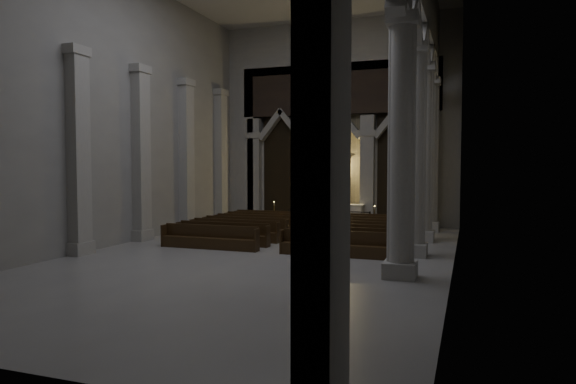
% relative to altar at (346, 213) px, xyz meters
% --- Properties ---
extents(room, '(24.00, 24.10, 12.00)m').
position_rel_altar_xyz_m(room, '(-0.69, -10.94, 6.93)').
color(room, gray).
rests_on(room, ground).
extents(sanctuary_wall, '(14.00, 0.77, 12.00)m').
position_rel_altar_xyz_m(sanctuary_wall, '(-0.69, 0.59, 5.94)').
color(sanctuary_wall, '#A9A69D').
rests_on(sanctuary_wall, ground).
extents(right_arcade, '(1.00, 24.00, 12.00)m').
position_rel_altar_xyz_m(right_arcade, '(4.81, -9.61, 7.15)').
color(right_arcade, '#A9A69D').
rests_on(right_arcade, ground).
extents(left_pilasters, '(0.60, 13.00, 8.03)m').
position_rel_altar_xyz_m(left_pilasters, '(-7.44, -7.44, 3.24)').
color(left_pilasters, '#A9A69D').
rests_on(left_pilasters, ground).
extents(sanctuary_step, '(8.50, 2.60, 0.15)m').
position_rel_altar_xyz_m(sanctuary_step, '(-0.69, -0.34, -0.60)').
color(sanctuary_step, '#A9A69D').
rests_on(sanctuary_step, ground).
extents(altar, '(2.05, 0.82, 1.04)m').
position_rel_altar_xyz_m(altar, '(0.00, 0.00, 0.00)').
color(altar, beige).
rests_on(altar, sanctuary_step).
extents(altar_rail, '(4.78, 0.09, 0.94)m').
position_rel_altar_xyz_m(altar_rail, '(-0.69, -1.48, -0.05)').
color(altar_rail, black).
rests_on(altar_rail, ground).
extents(candle_stand_left, '(0.23, 0.23, 1.34)m').
position_rel_altar_xyz_m(candle_stand_left, '(-4.12, -1.13, -0.31)').
color(candle_stand_left, '#A38332').
rests_on(candle_stand_left, ground).
extents(candle_stand_right, '(0.21, 0.21, 1.26)m').
position_rel_altar_xyz_m(candle_stand_right, '(1.91, -1.43, -0.33)').
color(candle_stand_right, '#A38332').
rests_on(candle_stand_right, ground).
extents(pews, '(9.78, 7.65, 0.98)m').
position_rel_altar_xyz_m(pews, '(-0.69, -6.92, -0.35)').
color(pews, black).
rests_on(pews, ground).
extents(worshipper, '(0.51, 0.41, 1.20)m').
position_rel_altar_xyz_m(worshipper, '(-0.52, -4.51, -0.07)').
color(worshipper, black).
rests_on(worshipper, ground).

